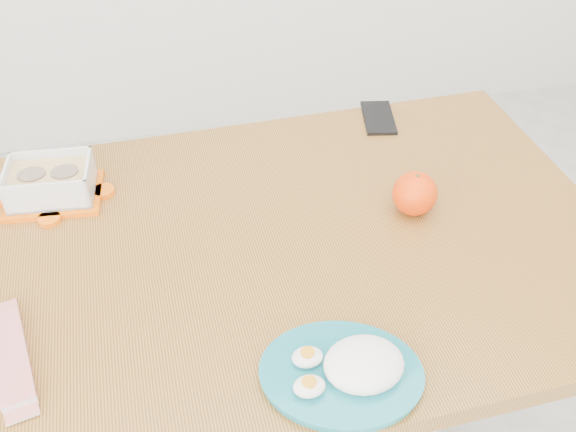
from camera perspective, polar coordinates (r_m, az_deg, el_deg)
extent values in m
cube|color=#A36A2E|center=(1.21, 0.00, -2.86)|extent=(1.26, 0.87, 0.04)
cylinder|color=brown|center=(1.74, -21.33, -7.05)|extent=(0.06, 0.06, 0.71)
cylinder|color=brown|center=(1.87, 13.91, -0.90)|extent=(0.06, 0.06, 0.71)
cube|color=#FF6407|center=(1.37, -20.02, 1.73)|extent=(0.19, 0.15, 0.01)
cube|color=silver|center=(1.35, -20.40, 3.01)|extent=(0.17, 0.13, 0.07)
cube|color=tan|center=(1.35, -20.34, 2.80)|extent=(0.16, 0.12, 0.04)
cylinder|color=#847156|center=(1.35, -21.78, 3.19)|extent=(0.06, 0.06, 0.02)
cylinder|color=#847156|center=(1.33, -19.19, 3.47)|extent=(0.06, 0.06, 0.02)
sphere|color=#FF4605|center=(1.26, 11.20, 1.98)|extent=(0.09, 0.09, 0.09)
cylinder|color=#17727F|center=(0.99, 4.73, -13.86)|extent=(0.30, 0.30, 0.01)
ellipsoid|color=white|center=(0.97, 6.82, -12.56)|extent=(0.15, 0.13, 0.05)
ellipsoid|color=white|center=(0.99, 1.74, -12.43)|extent=(0.06, 0.05, 0.02)
ellipsoid|color=white|center=(0.96, 1.90, -14.91)|extent=(0.06, 0.05, 0.02)
cube|color=red|center=(1.10, -23.42, -11.28)|extent=(0.09, 0.21, 0.02)
cube|color=black|center=(1.54, 8.04, 8.65)|extent=(0.09, 0.15, 0.01)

